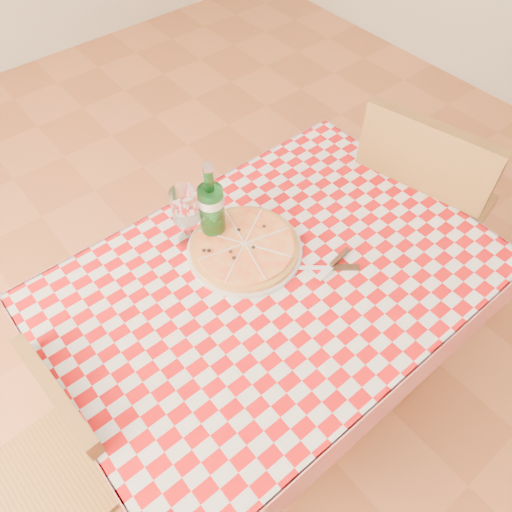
{
  "coord_description": "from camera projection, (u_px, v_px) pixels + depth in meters",
  "views": [
    {
      "loc": [
        -0.59,
        -0.63,
        1.93
      ],
      "look_at": [
        -0.02,
        0.06,
        0.82
      ],
      "focal_mm": 35.0,
      "sensor_mm": 36.0,
      "label": 1
    }
  ],
  "objects": [
    {
      "name": "chair_near",
      "position": [
        418.0,
        204.0,
        1.9
      ],
      "size": [
        0.55,
        0.55,
        1.01
      ],
      "rotation": [
        0.0,
        0.0,
        0.23
      ],
      "color": "brown",
      "rests_on": "ground"
    },
    {
      "name": "cutlery",
      "position": [
        331.0,
        266.0,
        1.47
      ],
      "size": [
        0.24,
        0.22,
        0.02
      ],
      "primitive_type": null,
      "rotation": [
        0.0,
        0.0,
        -0.2
      ],
      "color": "silver",
      "rests_on": "tablecloth"
    },
    {
      "name": "tablecloth",
      "position": [
        274.0,
        279.0,
        1.46
      ],
      "size": [
        1.3,
        0.9,
        0.01
      ],
      "primitive_type": "cube",
      "color": "#AA0A0B",
      "rests_on": "dining_table"
    },
    {
      "name": "wine_glass",
      "position": [
        186.0,
        217.0,
        1.47
      ],
      "size": [
        0.1,
        0.1,
        0.2
      ],
      "primitive_type": null,
      "rotation": [
        0.0,
        0.0,
        -0.39
      ],
      "color": "silver",
      "rests_on": "tablecloth"
    },
    {
      "name": "chair_far",
      "position": [
        62.0,
        460.0,
        1.41
      ],
      "size": [
        0.39,
        0.39,
        0.82
      ],
      "rotation": [
        0.0,
        0.0,
        3.2
      ],
      "color": "brown",
      "rests_on": "ground"
    },
    {
      "name": "water_bottle",
      "position": [
        211.0,
        203.0,
        1.45
      ],
      "size": [
        0.1,
        0.1,
        0.28
      ],
      "primitive_type": null,
      "rotation": [
        0.0,
        0.0,
        -0.31
      ],
      "color": "#196625",
      "rests_on": "tablecloth"
    },
    {
      "name": "dining_table",
      "position": [
        273.0,
        297.0,
        1.53
      ],
      "size": [
        1.2,
        0.8,
        0.75
      ],
      "color": "brown",
      "rests_on": "ground"
    },
    {
      "name": "pizza_plate",
      "position": [
        245.0,
        246.0,
        1.5
      ],
      "size": [
        0.43,
        0.43,
        0.05
      ],
      "primitive_type": null,
      "rotation": [
        0.0,
        0.0,
        -0.26
      ],
      "color": "#B9873D",
      "rests_on": "tablecloth"
    }
  ]
}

